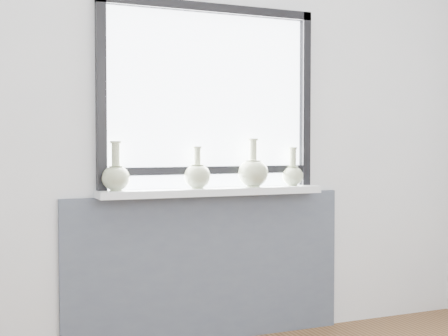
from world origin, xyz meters
name	(u,v)px	position (x,y,z in m)	size (l,w,h in m)	color
back_wall	(207,118)	(0.00, 1.81, 1.30)	(3.60, 0.02, 2.60)	silver
apron_panel	(209,268)	(0.00, 1.78, 0.43)	(1.70, 0.03, 0.86)	#4A5360
windowsill	(213,192)	(0.00, 1.71, 0.88)	(1.32, 0.18, 0.04)	silver
window	(209,94)	(0.00, 1.77, 1.44)	(1.30, 0.06, 1.05)	black
vase_a	(116,176)	(-0.56, 1.71, 0.98)	(0.15, 0.15, 0.27)	#ADB98F
vase_b	(197,175)	(-0.10, 1.71, 0.98)	(0.15, 0.15, 0.24)	#ADB98F
vase_c	(253,172)	(0.25, 1.70, 0.99)	(0.18, 0.18, 0.28)	#ADB98F
vase_d	(293,174)	(0.52, 1.72, 0.97)	(0.13, 0.13, 0.23)	#ADB98F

